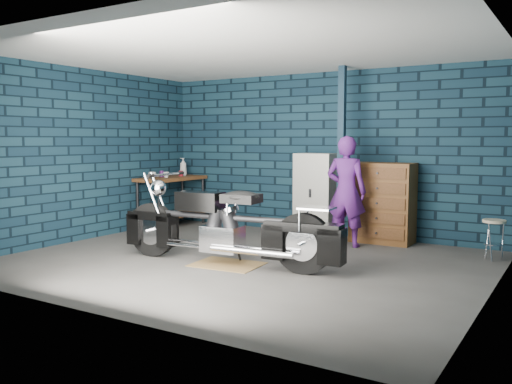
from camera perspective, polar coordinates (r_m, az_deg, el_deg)
ground at (r=7.13m, az=-1.41°, el=-7.32°), size 6.00×6.00×0.00m
room_walls at (r=7.43m, az=0.89°, el=7.98°), size 6.02×5.01×2.71m
support_post at (r=8.43m, az=8.97°, el=3.86°), size 0.10×0.10×2.70m
workbench at (r=10.03m, az=-8.88°, el=-1.01°), size 0.60×1.40×0.91m
drip_mat at (r=6.96m, az=-3.06°, el=-7.61°), size 0.90×0.71×0.01m
motorcycle at (r=6.85m, az=-3.08°, el=-2.97°), size 2.65×0.91×1.15m
person at (r=8.14m, az=9.48°, el=0.07°), size 0.63×0.44×1.64m
storage_bin at (r=9.68m, az=-10.68°, el=-3.16°), size 0.45×0.32×0.28m
locker at (r=8.95m, az=6.33°, el=-0.30°), size 0.64×0.45×1.36m
tool_chest at (r=8.55m, az=13.16°, el=-1.13°), size 0.92×0.51×1.23m
shop_stool at (r=7.79m, az=23.73°, el=-4.66°), size 0.37×0.37×0.54m
cup_a at (r=9.79m, az=-10.85°, el=1.78°), size 0.15×0.15×0.11m
cup_b at (r=9.81m, az=-9.43°, el=1.80°), size 0.14×0.14×0.10m
mug_purple at (r=10.05m, az=-9.90°, el=1.91°), size 0.08×0.08×0.11m
mug_red at (r=10.16m, az=-7.90°, el=1.96°), size 0.10×0.10×0.10m
bottle at (r=10.32m, az=-7.67°, el=2.66°), size 0.17×0.17×0.33m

